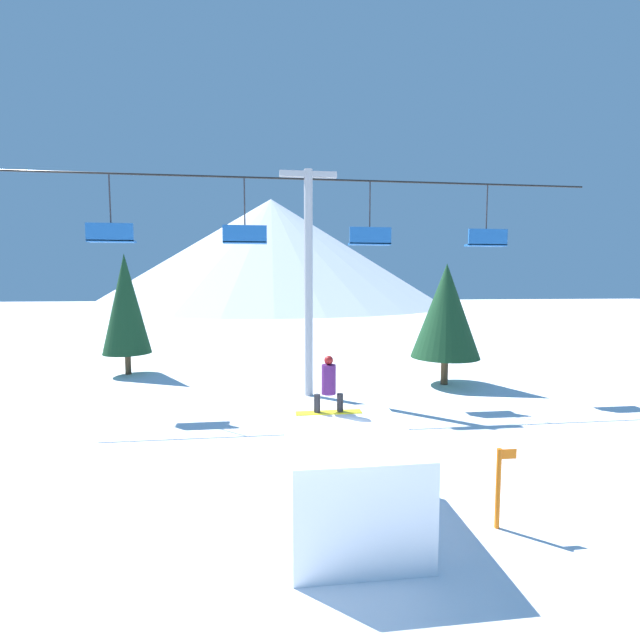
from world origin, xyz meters
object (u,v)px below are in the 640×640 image
snowboarder (329,385)px  trail_marker (499,486)px  pine_tree_near (446,311)px  snow_ramp (348,477)px

snowboarder → trail_marker: snowboarder is taller
snowboarder → pine_tree_near: size_ratio=0.26×
snow_ramp → trail_marker: bearing=-9.5°
pine_tree_near → trail_marker: pine_tree_near is taller
snow_ramp → pine_tree_near: pine_tree_near is taller
pine_tree_near → trail_marker: bearing=-108.3°
snow_ramp → snowboarder: bearing=101.5°
snowboarder → snow_ramp: bearing=-78.5°
snow_ramp → trail_marker: 3.01m
snowboarder → pine_tree_near: 12.38m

